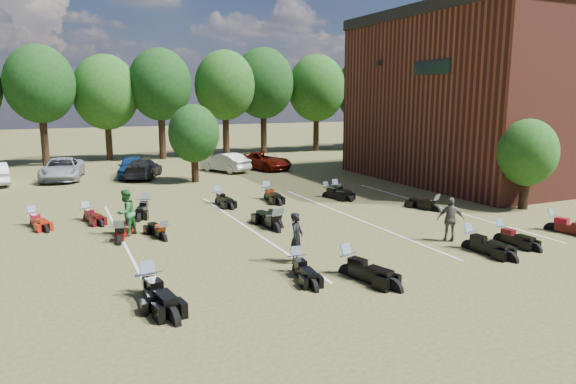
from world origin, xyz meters
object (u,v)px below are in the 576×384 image
person_green (126,213)px  motorcycle_7 (120,243)px  motorcycle_0 (147,294)px  person_black (297,238)px  person_grey (451,219)px  car_4 (132,167)px  motorcycle_14 (87,220)px  motorcycle_3 (297,273)px

person_green → motorcycle_7: bearing=25.8°
person_green → motorcycle_0: size_ratio=0.86×
person_black → person_grey: 6.36m
person_green → person_grey: 12.50m
person_black → person_grey: person_grey is taller
car_4 → motorcycle_0: bearing=-84.4°
person_green → motorcycle_14: size_ratio=0.90×
person_green → motorcycle_7: (-0.40, -1.03, -0.93)m
person_green → motorcycle_0: (-0.32, -6.54, -0.93)m
person_black → motorcycle_3: (-0.43, -0.93, -0.84)m
car_4 → motorcycle_14: bearing=-94.4°
person_black → person_green: 7.43m
person_black → motorcycle_7: size_ratio=0.74×
person_green → motorcycle_3: bearing=78.7°
motorcycle_0 → motorcycle_7: 5.51m
person_green → motorcycle_3: (4.20, -6.74, -0.93)m
motorcycle_3 → person_grey: bearing=13.3°
person_black → motorcycle_7: person_black is taller
person_black → motorcycle_14: size_ratio=0.82×
motorcycle_14 → motorcycle_7: bearing=-96.3°
person_black → person_grey: size_ratio=0.99×
person_grey → motorcycle_7: bearing=10.3°
motorcycle_3 → motorcycle_14: same height
person_green → motorcycle_3: size_ratio=0.90×
motorcycle_7 → motorcycle_14: motorcycle_7 is taller
motorcycle_0 → motorcycle_3: motorcycle_0 is taller
car_4 → motorcycle_3: car_4 is taller
person_black → motorcycle_0: person_black is taller
motorcycle_7 → person_grey: bearing=170.8°
person_black → motorcycle_3: bearing=-158.1°
motorcycle_3 → motorcycle_14: bearing=125.1°
person_green → motorcycle_14: bearing=-112.8°
car_4 → motorcycle_7: 16.58m
motorcycle_7 → motorcycle_14: 4.52m
car_4 → person_green: 15.49m
person_black → person_green: size_ratio=0.91×
motorcycle_3 → person_black: bearing=71.8°
car_4 → person_black: 21.23m
person_grey → person_green: bearing=5.2°
person_green → motorcycle_7: size_ratio=0.81×
person_black → person_grey: (6.35, -0.15, 0.00)m
motorcycle_14 → motorcycle_0: bearing=-102.0°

